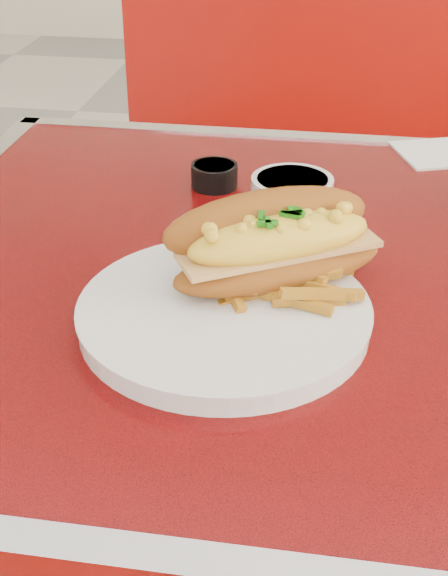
# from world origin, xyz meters

# --- Properties ---
(diner_table) EXTENTS (1.23, 0.83, 0.77)m
(diner_table) POSITION_xyz_m (0.00, 0.00, 0.61)
(diner_table) COLOR #BB0C0D
(diner_table) RESTS_ON ground
(booth_bench_far) EXTENTS (1.20, 0.51, 0.90)m
(booth_bench_far) POSITION_xyz_m (0.00, 0.81, 0.29)
(booth_bench_far) COLOR #98100A
(booth_bench_far) RESTS_ON ground
(dinner_plate) EXTENTS (0.30, 0.30, 0.02)m
(dinner_plate) POSITION_xyz_m (-0.21, -0.12, 0.78)
(dinner_plate) COLOR white
(dinner_plate) RESTS_ON diner_table
(mac_hoagie) EXTENTS (0.24, 0.20, 0.10)m
(mac_hoagie) POSITION_xyz_m (-0.17, -0.06, 0.83)
(mac_hoagie) COLOR #9C5519
(mac_hoagie) RESTS_ON dinner_plate
(fries_pile) EXTENTS (0.12, 0.11, 0.04)m
(fries_pile) POSITION_xyz_m (-0.16, -0.07, 0.81)
(fries_pile) COLOR orange
(fries_pile) RESTS_ON dinner_plate
(fork) EXTENTS (0.04, 0.17, 0.00)m
(fork) POSITION_xyz_m (-0.15, -0.07, 0.79)
(fork) COLOR silver
(fork) RESTS_ON dinner_plate
(gravy_ramekin) EXTENTS (0.10, 0.10, 0.05)m
(gravy_ramekin) POSITION_xyz_m (-0.16, 0.11, 0.80)
(gravy_ramekin) COLOR white
(gravy_ramekin) RESTS_ON diner_table
(sauce_cup_left) EXTENTS (0.08, 0.08, 0.03)m
(sauce_cup_left) POSITION_xyz_m (-0.27, 0.20, 0.79)
(sauce_cup_left) COLOR black
(sauce_cup_left) RESTS_ON diner_table
(paper_napkin) EXTENTS (0.14, 0.14, 0.00)m
(paper_napkin) POSITION_xyz_m (0.02, 0.36, 0.77)
(paper_napkin) COLOR white
(paper_napkin) RESTS_ON diner_table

